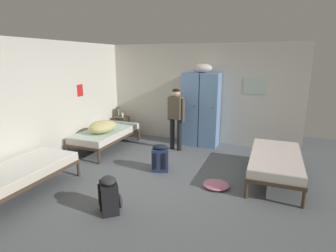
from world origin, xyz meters
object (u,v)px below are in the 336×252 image
at_px(shelf_unit, 122,124).
at_px(lotion_bottle, 123,115).
at_px(bed_left_rear, 106,134).
at_px(bedding_heap, 103,127).
at_px(person_traveler, 176,114).
at_px(backpack_black, 110,196).
at_px(bed_left_front, 19,173).
at_px(backpack_navy, 160,158).
at_px(water_bottle, 119,112).
at_px(bed_right, 275,160).
at_px(clothes_pile_pink, 216,185).
at_px(locker_bank, 201,108).

height_order(shelf_unit, lotion_bottle, lotion_bottle).
distance_m(bed_left_rear, lotion_bottle, 1.15).
height_order(bedding_heap, person_traveler, person_traveler).
xyz_separation_m(person_traveler, backpack_black, (0.04, -2.96, -0.65)).
bearing_deg(bed_left_front, backpack_navy, 44.32).
bearing_deg(backpack_black, bed_left_front, -177.12).
bearing_deg(bed_left_rear, bed_left_front, -90.00).
bearing_deg(bed_left_rear, water_bottle, 105.75).
relative_size(bedding_heap, backpack_navy, 1.40).
bearing_deg(bedding_heap, shelf_unit, 103.36).
xyz_separation_m(bed_left_rear, bed_right, (3.91, -0.35, 0.00)).
relative_size(person_traveler, clothes_pile_pink, 3.23).
distance_m(locker_bank, clothes_pile_pink, 2.57).
height_order(bedding_heap, lotion_bottle, bedding_heap).
distance_m(shelf_unit, water_bottle, 0.35).
bearing_deg(shelf_unit, clothes_pile_pink, -34.61).
height_order(backpack_navy, backpack_black, same).
bearing_deg(bedding_heap, water_bottle, 106.23).
xyz_separation_m(bed_left_rear, person_traveler, (1.63, 0.55, 0.53)).
xyz_separation_m(backpack_navy, clothes_pile_pink, (1.19, -0.31, -0.22)).
height_order(water_bottle, backpack_black, water_bottle).
xyz_separation_m(water_bottle, clothes_pile_pink, (3.30, -2.24, -0.64)).
bearing_deg(bed_right, clothes_pile_pink, -142.69).
height_order(bedding_heap, clothes_pile_pink, bedding_heap).
distance_m(bedding_heap, clothes_pile_pink, 3.06).
xyz_separation_m(bed_left_rear, bedding_heap, (0.08, -0.24, 0.25)).
distance_m(bed_left_rear, clothes_pile_pink, 3.17).
relative_size(locker_bank, person_traveler, 1.38).
distance_m(shelf_unit, bed_left_front, 3.65).
xyz_separation_m(shelf_unit, person_traveler, (1.88, -0.60, 0.56)).
height_order(locker_bank, backpack_black, locker_bank).
bearing_deg(backpack_navy, locker_bank, 80.58).
distance_m(water_bottle, backpack_navy, 2.89).
bearing_deg(backpack_black, bed_left_rear, 124.75).
relative_size(shelf_unit, water_bottle, 2.28).
relative_size(shelf_unit, backpack_navy, 1.04).
xyz_separation_m(bed_right, backpack_black, (-2.24, -2.06, -0.12)).
relative_size(bed_left_rear, backpack_navy, 3.45).
relative_size(bed_right, bedding_heap, 2.47).
xyz_separation_m(shelf_unit, water_bottle, (-0.08, 0.02, 0.34)).
bearing_deg(locker_bank, shelf_unit, -179.61).
height_order(bed_right, backpack_navy, backpack_navy).
relative_size(bedding_heap, clothes_pile_pink, 1.65).
distance_m(bedding_heap, backpack_black, 2.72).
distance_m(bed_left_rear, water_bottle, 1.25).
relative_size(bed_left_front, backpack_black, 3.45).
height_order(shelf_unit, water_bottle, water_bottle).
height_order(lotion_bottle, clothes_pile_pink, lotion_bottle).
relative_size(lotion_bottle, backpack_navy, 0.28).
xyz_separation_m(bedding_heap, lotion_bottle, (-0.26, 1.35, 0.01)).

